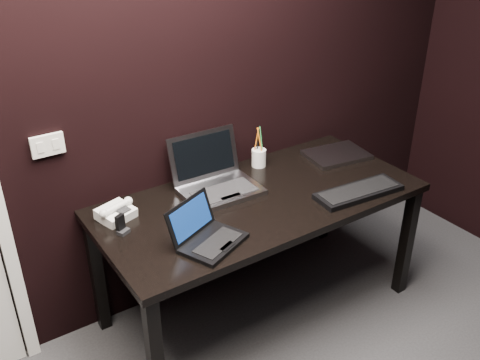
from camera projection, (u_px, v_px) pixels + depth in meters
wall_back at (166, 83)px, 2.65m from camera, size 4.00×0.00×4.00m
wall_switch at (48, 145)px, 2.43m from camera, size 0.15×0.02×0.10m
desk at (260, 210)px, 2.81m from camera, size 1.70×0.80×0.74m
netbook at (207, 236)px, 2.39m from camera, size 0.37×0.35×0.18m
silver_laptop at (216, 181)px, 2.82m from camera, size 0.41×0.37×0.28m
ext_keyboard at (359, 192)px, 2.79m from camera, size 0.49×0.21×0.03m
closed_laptop at (336, 155)px, 3.19m from camera, size 0.39×0.31×0.02m
desk_phone at (116, 212)px, 2.57m from camera, size 0.20×0.19×0.10m
mobile_phone at (121, 226)px, 2.46m from camera, size 0.07×0.06×0.09m
pen_cup at (259, 157)px, 3.06m from camera, size 0.10×0.10×0.24m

